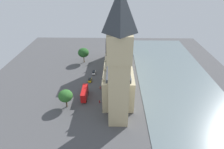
# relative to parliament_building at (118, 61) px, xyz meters

# --- Properties ---
(ground_plane) EXTENTS (142.65, 142.65, 0.00)m
(ground_plane) POSITION_rel_parliament_building_xyz_m (1.99, 2.07, -9.06)
(ground_plane) COLOR #4C4C4F
(river_thames) EXTENTS (42.55, 128.38, 0.25)m
(river_thames) POSITION_rel_parliament_building_xyz_m (-33.06, 2.07, -8.93)
(river_thames) COLOR slate
(river_thames) RESTS_ON ground
(parliament_building) EXTENTS (13.86, 63.30, 29.17)m
(parliament_building) POSITION_rel_parliament_building_xyz_m (0.00, 0.00, 0.00)
(parliament_building) COLOR #CCBA8E
(parliament_building) RESTS_ON ground
(clock_tower) EXTENTS (8.71, 8.71, 52.15)m
(clock_tower) POSITION_rel_parliament_building_xyz_m (0.07, 38.09, 17.90)
(clock_tower) COLOR tan
(clock_tower) RESTS_ON ground
(car_white_under_trees) EXTENTS (2.06, 4.50, 1.74)m
(car_white_under_trees) POSITION_rel_parliament_building_xyz_m (14.24, -1.59, -8.17)
(car_white_under_trees) COLOR silver
(car_white_under_trees) RESTS_ON ground
(car_yellow_cab_kerbside) EXTENTS (2.11, 4.20, 1.74)m
(car_yellow_cab_kerbside) POSITION_rel_parliament_building_xyz_m (15.61, 7.27, -8.17)
(car_yellow_cab_kerbside) COLOR gold
(car_yellow_cab_kerbside) RESTS_ON ground
(double_decker_bus_near_tower) EXTENTS (2.82, 10.55, 4.75)m
(double_decker_bus_near_tower) POSITION_rel_parliament_building_xyz_m (16.17, 22.51, -6.42)
(double_decker_bus_near_tower) COLOR red
(double_decker_bus_near_tower) RESTS_ON ground
(pedestrian_leading) EXTENTS (0.61, 0.51, 1.71)m
(pedestrian_leading) POSITION_rel_parliament_building_xyz_m (9.21, 14.76, -8.29)
(pedestrian_leading) COLOR maroon
(pedestrian_leading) RESTS_ON ground
(pedestrian_midblock) EXTENTS (0.63, 0.53, 1.67)m
(pedestrian_midblock) POSITION_rel_parliament_building_xyz_m (8.60, 26.66, -8.30)
(pedestrian_midblock) COLOR maroon
(pedestrian_midblock) RESTS_ON ground
(plane_tree_by_river_gate) EXTENTS (6.42, 6.42, 8.69)m
(plane_tree_by_river_gate) POSITION_rel_parliament_building_xyz_m (23.35, 29.61, -3.12)
(plane_tree_by_river_gate) COLOR brown
(plane_tree_by_river_gate) RESTS_ON ground
(plane_tree_corner) EXTENTS (7.16, 7.16, 10.12)m
(plane_tree_corner) POSITION_rel_parliament_building_xyz_m (22.41, -17.17, -2.01)
(plane_tree_corner) COLOR brown
(plane_tree_corner) RESTS_ON ground
(street_lamp_opposite_hall) EXTENTS (0.56, 0.56, 6.09)m
(street_lamp_opposite_hall) POSITION_rel_parliament_building_xyz_m (23.32, 30.46, -4.79)
(street_lamp_opposite_hall) COLOR black
(street_lamp_opposite_hall) RESTS_ON ground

